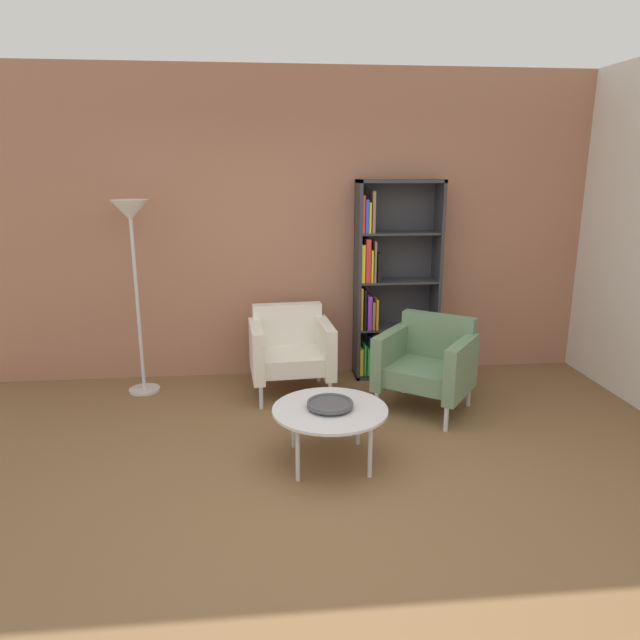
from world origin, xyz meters
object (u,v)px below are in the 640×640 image
Objects in this scene: bookshelf_tall at (388,285)px; decorative_bowl at (330,404)px; armchair_corner_red at (290,348)px; floor_lamp_torchiere at (132,234)px; coffee_table_low at (330,412)px; armchair_by_bookshelf at (428,362)px.

bookshelf_tall reaches higher than decorative_bowl.
floor_lamp_torchiere reaches higher than armchair_corner_red.
bookshelf_tall is 1.15m from armchair_corner_red.
coffee_table_low is 0.46× the size of floor_lamp_torchiere.
armchair_corner_red is at bearing 98.58° from decorative_bowl.
armchair_corner_red is 0.45× the size of floor_lamp_torchiere.
armchair_by_bookshelf is at bearing -14.48° from floor_lamp_torchiere.
coffee_table_low is 1.03× the size of armchair_corner_red.
armchair_corner_red is (-0.20, 1.35, -0.02)m from decorative_bowl.
bookshelf_tall is 2.00× the size of armchair_by_bookshelf.
armchair_by_bookshelf is 0.54× the size of floor_lamp_torchiere.
bookshelf_tall is at bearing 66.05° from coffee_table_low.
decorative_bowl is at bearing 90.00° from coffee_table_low.
floor_lamp_torchiere is (-1.55, 1.50, 1.08)m from coffee_table_low.
armchair_corner_red is at bearing -166.71° from armchair_by_bookshelf.
floor_lamp_torchiere reaches higher than decorative_bowl.
coffee_table_low is 0.06m from decorative_bowl.
floor_lamp_torchiere reaches higher than coffee_table_low.
bookshelf_tall is at bearing 66.05° from decorative_bowl.
armchair_by_bookshelf is 2.77m from floor_lamp_torchiere.
armchair_corner_red reaches higher than decorative_bowl.
armchair_by_bookshelf is (0.93, 0.85, 0.04)m from coffee_table_low.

